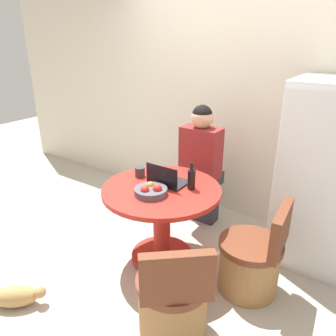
% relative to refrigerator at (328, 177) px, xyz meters
% --- Properties ---
extents(ground_plane, '(12.00, 12.00, 0.00)m').
position_rel_refrigerator_xyz_m(ground_plane, '(-1.18, -0.99, -0.82)').
color(ground_plane, '#B2A899').
extents(wall_back, '(7.00, 0.06, 2.60)m').
position_rel_refrigerator_xyz_m(wall_back, '(-1.18, 0.41, 0.48)').
color(wall_back, beige).
rests_on(wall_back, ground_plane).
extents(refrigerator, '(0.75, 0.73, 1.65)m').
position_rel_refrigerator_xyz_m(refrigerator, '(0.00, 0.00, 0.00)').
color(refrigerator, white).
rests_on(refrigerator, ground_plane).
extents(dining_table, '(1.04, 1.04, 0.74)m').
position_rel_refrigerator_xyz_m(dining_table, '(-1.17, -0.85, -0.33)').
color(dining_table, '#B2261E').
rests_on(dining_table, ground_plane).
extents(chair_near_right_corner, '(0.58, 0.58, 0.80)m').
position_rel_refrigerator_xyz_m(chair_near_right_corner, '(-0.62, -1.48, -0.55)').
color(chair_near_right_corner, '#9E7042').
rests_on(chair_near_right_corner, ground_plane).
extents(chair_right_side, '(0.51, 0.51, 0.80)m').
position_rel_refrigerator_xyz_m(chair_right_side, '(-0.34, -0.77, -0.55)').
color(chair_right_side, '#9E7042').
rests_on(chair_right_side, ground_plane).
extents(person_seated, '(0.40, 0.37, 1.34)m').
position_rel_refrigerator_xyz_m(person_seated, '(-1.17, -0.11, -0.08)').
color(person_seated, '#2D2D38').
rests_on(person_seated, ground_plane).
extents(laptop, '(0.32, 0.25, 0.20)m').
position_rel_refrigerator_xyz_m(laptop, '(-1.17, -0.76, -0.05)').
color(laptop, '#232328').
rests_on(laptop, dining_table).
extents(fruit_bowl, '(0.27, 0.27, 0.10)m').
position_rel_refrigerator_xyz_m(fruit_bowl, '(-1.17, -1.00, -0.05)').
color(fruit_bowl, '#4C4C56').
rests_on(fruit_bowl, dining_table).
extents(coffee_cup, '(0.09, 0.09, 0.09)m').
position_rel_refrigerator_xyz_m(coffee_cup, '(-1.47, -0.76, -0.04)').
color(coffee_cup, '#383333').
rests_on(coffee_cup, dining_table).
extents(bottle, '(0.07, 0.07, 0.24)m').
position_rel_refrigerator_xyz_m(bottle, '(-0.95, -0.72, 0.01)').
color(bottle, black).
rests_on(bottle, dining_table).
extents(cat, '(0.40, 0.34, 0.17)m').
position_rel_refrigerator_xyz_m(cat, '(-1.76, -1.97, -0.73)').
color(cat, tan).
rests_on(cat, ground_plane).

